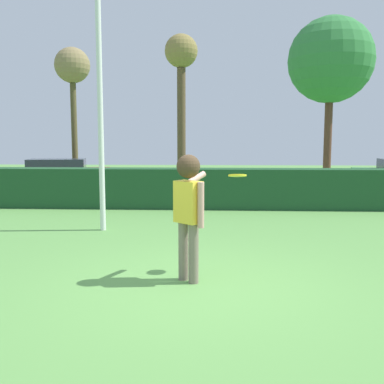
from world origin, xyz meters
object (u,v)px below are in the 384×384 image
lamppost (100,78)px  willow_tree (72,71)px  maple_tree (331,61)px  oak_tree (181,65)px  person (189,202)px  frisbee (237,176)px  parked_car_red (57,173)px

lamppost → willow_tree: (-3.81, 9.95, 1.74)m
maple_tree → willow_tree: maple_tree is taller
oak_tree → willow_tree: oak_tree is taller
person → oak_tree: bearing=94.7°
person → willow_tree: willow_tree is taller
frisbee → lamppost: bearing=133.7°
lamppost → maple_tree: 14.42m
frisbee → maple_tree: size_ratio=0.04×
person → frisbee: (0.69, 0.50, 0.33)m
oak_tree → person: bearing=-85.3°
frisbee → maple_tree: bearing=71.0°
lamppost → frisbee: bearing=-46.3°
person → frisbee: bearing=36.1°
willow_tree → frisbee: bearing=-62.8°
lamppost → parked_car_red: size_ratio=1.34×
person → oak_tree: (-1.26, 15.45, 4.47)m
person → parked_car_red: 12.86m
frisbee → willow_tree: (-6.61, 12.88, 3.60)m
frisbee → parked_car_red: size_ratio=0.06×
frisbee → maple_tree: 16.18m
person → maple_tree: maple_tree is taller
willow_tree → lamppost: bearing=-69.0°
person → maple_tree: bearing=69.2°
oak_tree → maple_tree: size_ratio=0.91×
maple_tree → parked_car_red: bearing=-161.7°
person → oak_tree: oak_tree is taller
frisbee → lamppost: size_ratio=0.05×
frisbee → oak_tree: 15.63m
parked_car_red → willow_tree: (0.10, 2.02, 4.37)m
parked_car_red → willow_tree: size_ratio=0.74×
lamppost → maple_tree: bearing=56.3°
person → parked_car_red: size_ratio=0.40×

